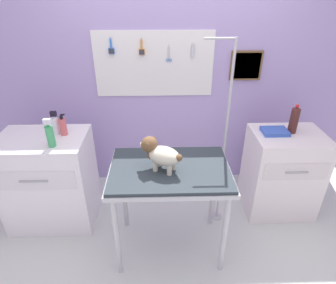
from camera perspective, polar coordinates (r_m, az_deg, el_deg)
ground at (r=2.72m, az=1.37°, el=-22.84°), size 4.40×4.00×0.04m
rear_wall_panel at (r=3.11m, az=0.41°, el=11.01°), size 4.00×0.11×2.30m
grooming_table at (r=2.29m, az=0.37°, el=-7.07°), size 0.96×0.65×0.86m
grooming_arm at (r=2.60m, az=11.04°, el=-1.11°), size 0.30×0.11×1.78m
dog at (r=2.15m, az=-1.67°, el=-2.34°), size 0.35×0.26×0.26m
counter_left at (r=2.99m, az=-22.64°, el=-7.11°), size 0.80×0.58×0.93m
cabinet_right at (r=3.13m, az=21.82°, el=-5.75°), size 0.68×0.54×0.88m
conditioner_bottle at (r=2.75m, az=-21.70°, el=3.36°), size 0.06×0.06×0.22m
spray_bottle_short at (r=2.53m, az=-22.65°, el=1.37°), size 0.06×0.06×0.25m
detangler_spray at (r=2.70m, az=-20.38°, el=2.96°), size 0.07×0.06×0.20m
soda_bottle at (r=2.91m, az=24.03°, el=4.09°), size 0.08×0.08×0.28m
supply_tray at (r=2.88m, az=20.69°, el=2.01°), size 0.24×0.18×0.04m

